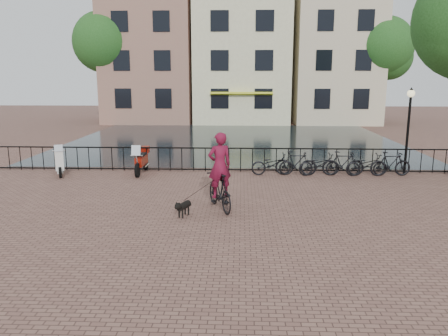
{
  "coord_description": "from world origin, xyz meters",
  "views": [
    {
      "loc": [
        0.54,
        -10.11,
        3.96
      ],
      "look_at": [
        0.0,
        3.0,
        1.2
      ],
      "focal_mm": 35.0,
      "sensor_mm": 36.0,
      "label": 1
    }
  ],
  "objects_px": {
    "dog": "(184,208)",
    "lamp_post": "(409,117)",
    "scooter": "(59,158)",
    "motorcycle": "(141,158)",
    "cyclist": "(220,176)"
  },
  "relations": [
    {
      "from": "cyclist",
      "to": "dog",
      "type": "xyz_separation_m",
      "value": [
        -1.0,
        -0.71,
        -0.79
      ]
    },
    {
      "from": "dog",
      "to": "scooter",
      "type": "xyz_separation_m",
      "value": [
        -5.79,
        5.17,
        0.43
      ]
    },
    {
      "from": "cyclist",
      "to": "scooter",
      "type": "bearing_deg",
      "value": -55.44
    },
    {
      "from": "scooter",
      "to": "motorcycle",
      "type": "bearing_deg",
      "value": -17.21
    },
    {
      "from": "lamp_post",
      "to": "motorcycle",
      "type": "xyz_separation_m",
      "value": [
        -10.8,
        -0.14,
        -1.71
      ]
    },
    {
      "from": "lamp_post",
      "to": "cyclist",
      "type": "bearing_deg",
      "value": -145.58
    },
    {
      "from": "motorcycle",
      "to": "cyclist",
      "type": "bearing_deg",
      "value": -53.61
    },
    {
      "from": "scooter",
      "to": "cyclist",
      "type": "bearing_deg",
      "value": -57.66
    },
    {
      "from": "motorcycle",
      "to": "lamp_post",
      "type": "bearing_deg",
      "value": 1.51
    },
    {
      "from": "dog",
      "to": "scooter",
      "type": "relative_size",
      "value": 0.52
    },
    {
      "from": "lamp_post",
      "to": "motorcycle",
      "type": "bearing_deg",
      "value": -179.26
    },
    {
      "from": "dog",
      "to": "motorcycle",
      "type": "distance_m",
      "value": 6.12
    },
    {
      "from": "dog",
      "to": "lamp_post",
      "type": "bearing_deg",
      "value": 57.49
    },
    {
      "from": "lamp_post",
      "to": "dog",
      "type": "distance_m",
      "value": 10.31
    },
    {
      "from": "dog",
      "to": "motorcycle",
      "type": "relative_size",
      "value": 0.42
    }
  ]
}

